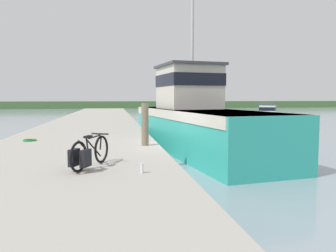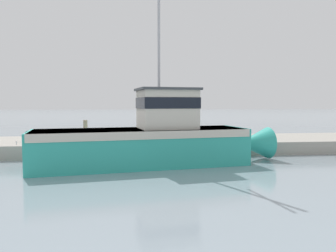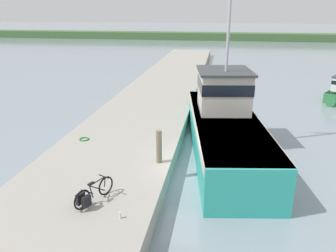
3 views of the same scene
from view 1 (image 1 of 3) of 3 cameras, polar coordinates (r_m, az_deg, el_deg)
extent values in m
plane|color=#84939E|center=(11.65, 2.50, -7.08)|extent=(320.00, 320.00, 0.00)
cube|color=#A39E93|center=(11.41, -16.27, -5.43)|extent=(5.80, 80.00, 0.82)
cube|color=#426638|center=(84.77, 12.96, 3.70)|extent=(180.00, 5.00, 1.63)
cube|color=teal|center=(14.66, 5.54, -0.86)|extent=(4.64, 11.26, 1.91)
cone|color=teal|center=(20.71, -1.59, 0.84)|extent=(2.08, 2.21, 1.81)
cube|color=beige|center=(14.60, 5.57, 2.12)|extent=(4.66, 11.06, 0.38)
cube|color=beige|center=(15.85, 3.62, 6.63)|extent=(2.84, 3.14, 1.99)
cube|color=black|center=(15.87, 3.63, 7.89)|extent=(2.89, 3.20, 0.56)
cube|color=#3D4247|center=(15.92, 3.64, 10.43)|extent=(3.06, 3.39, 0.12)
cube|color=#337F47|center=(29.37, 17.05, 0.74)|extent=(3.60, 4.35, 0.80)
cone|color=#337F47|center=(26.92, 16.43, 0.40)|extent=(1.05, 1.05, 0.76)
cube|color=white|center=(29.34, 17.07, 1.36)|extent=(3.58, 4.30, 0.16)
cube|color=white|center=(28.80, 16.97, 2.51)|extent=(1.72, 1.73, 1.06)
cube|color=black|center=(28.79, 16.98, 2.88)|extent=(1.76, 1.76, 0.30)
cube|color=#3D4247|center=(28.78, 17.00, 3.68)|extent=(1.86, 1.87, 0.12)
torus|color=black|center=(7.31, -15.32, -5.18)|extent=(0.34, 0.64, 0.68)
torus|color=black|center=(8.23, -11.52, -3.99)|extent=(0.34, 0.64, 0.68)
cylinder|color=black|center=(7.47, -14.62, -5.55)|extent=(0.18, 0.34, 0.19)
cylinder|color=black|center=(7.63, -13.80, -3.95)|extent=(0.09, 0.14, 0.52)
cylinder|color=black|center=(7.47, -14.46, -3.56)|extent=(0.23, 0.45, 0.38)
cylinder|color=black|center=(7.87, -12.82, -3.73)|extent=(0.32, 0.63, 0.52)
cylinder|color=black|center=(7.88, -12.68, -1.85)|extent=(0.26, 0.51, 0.05)
cylinder|color=black|center=(8.17, -11.64, -2.85)|extent=(0.07, 0.11, 0.35)
cylinder|color=black|center=(8.12, -11.77, -1.34)|extent=(0.42, 0.22, 0.04)
cube|color=black|center=(7.61, -13.76, -1.81)|extent=(0.19, 0.26, 0.05)
cube|color=black|center=(7.43, -16.04, -5.30)|extent=(0.24, 0.34, 0.37)
cube|color=black|center=(7.29, -14.16, -5.46)|extent=(0.24, 0.34, 0.37)
cylinder|color=#756651|center=(11.00, -4.02, 0.29)|extent=(0.24, 0.24, 1.43)
torus|color=#197A2D|center=(13.25, -22.94, -2.28)|extent=(0.48, 0.48, 0.06)
cylinder|color=silver|center=(7.05, -4.56, -7.30)|extent=(0.07, 0.07, 0.21)
camera|label=2|loc=(24.63, 47.69, 5.17)|focal=35.00mm
camera|label=3|loc=(5.83, 107.46, 49.55)|focal=35.00mm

